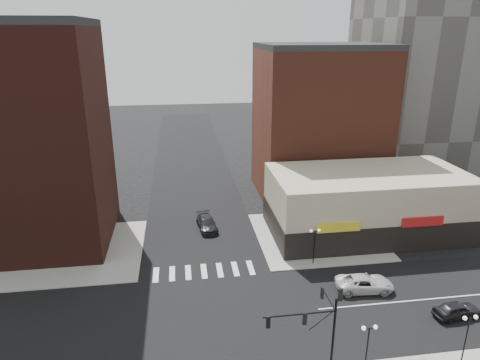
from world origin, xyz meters
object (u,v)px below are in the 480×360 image
object	(u,v)px
street_lamp_ne	(315,237)
dark_sedan_east	(457,310)
traffic_signal	(320,321)
white_suv	(365,283)
street_lamp_se_b	(468,327)
street_lamp_se_a	(368,337)
dark_sedan_north	(207,223)

from	to	relation	value
street_lamp_ne	dark_sedan_east	size ratio (longest dim) A/B	0.96
traffic_signal	white_suv	world-z (taller)	traffic_signal
street_lamp_se_b	white_suv	xyz separation A→B (m)	(-3.49, 10.39, -2.50)
traffic_signal	street_lamp_se_a	xyz separation A→B (m)	(3.76, -0.17, -1.67)
traffic_signal	street_lamp_ne	xyz separation A→B (m)	(4.76, 15.83, -1.67)
street_lamp_se_a	white_suv	world-z (taller)	street_lamp_se_a
white_suv	dark_sedan_north	size ratio (longest dim) A/B	1.06
street_lamp_se_a	street_lamp_ne	bearing A→B (deg)	86.42
traffic_signal	dark_sedan_east	distance (m)	16.15
street_lamp_ne	dark_sedan_east	xyz separation A→B (m)	(10.00, -10.82, -2.55)
street_lamp_se_b	dark_sedan_east	bearing A→B (deg)	59.94
white_suv	dark_sedan_east	bearing A→B (deg)	-123.39
white_suv	street_lamp_se_a	bearing A→B (deg)	161.90
white_suv	dark_sedan_east	size ratio (longest dim) A/B	1.31
street_lamp_se_a	street_lamp_ne	xyz separation A→B (m)	(1.00, 16.00, 0.00)
street_lamp_se_a	street_lamp_se_b	bearing A→B (deg)	0.00
street_lamp_se_a	street_lamp_ne	distance (m)	16.03
street_lamp_se_b	white_suv	distance (m)	11.24
traffic_signal	dark_sedan_north	size ratio (longest dim) A/B	1.45
traffic_signal	dark_sedan_east	size ratio (longest dim) A/B	1.79
street_lamp_se_b	dark_sedan_north	world-z (taller)	street_lamp_se_b
traffic_signal	street_lamp_se_a	size ratio (longest dim) A/B	1.87
dark_sedan_east	dark_sedan_north	distance (m)	30.02
dark_sedan_east	street_lamp_se_b	bearing A→B (deg)	144.59
street_lamp_ne	white_suv	size ratio (longest dim) A/B	0.73
traffic_signal	street_lamp_se_b	world-z (taller)	traffic_signal
dark_sedan_east	white_suv	bearing A→B (deg)	45.88
street_lamp_se_a	dark_sedan_east	world-z (taller)	street_lamp_se_a
traffic_signal	street_lamp_ne	distance (m)	16.62
street_lamp_se_a	dark_sedan_east	xyz separation A→B (m)	(11.00, 5.18, -2.55)
street_lamp_ne	traffic_signal	bearing A→B (deg)	-106.75
traffic_signal	dark_sedan_east	bearing A→B (deg)	18.75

